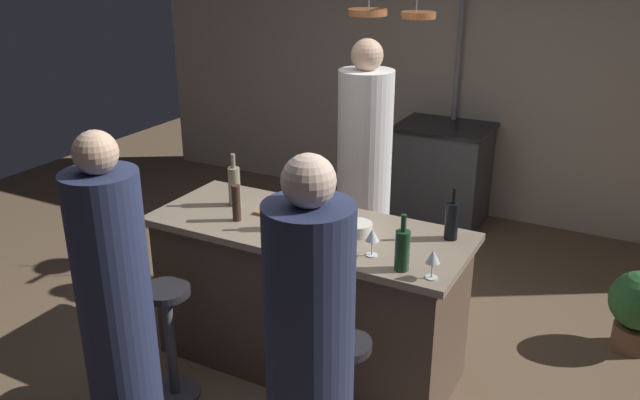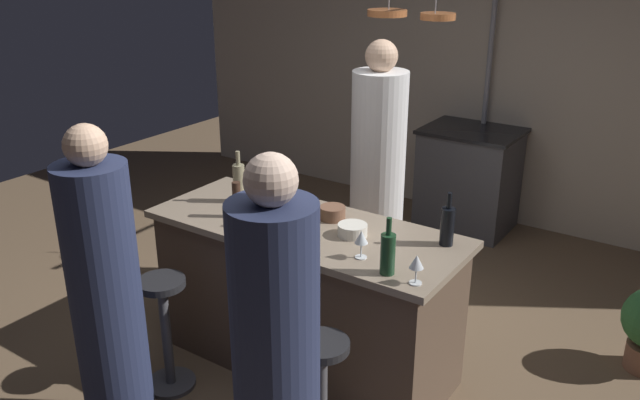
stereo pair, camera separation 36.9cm
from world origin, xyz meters
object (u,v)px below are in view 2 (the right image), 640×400
Objects in this scene: pepper_mill at (237,200)px; wine_bottle_dark at (447,225)px; bar_stool_right at (321,397)px; guest_right at (276,366)px; mixing_bowl_wooden at (332,213)px; cutting_board at (288,210)px; wine_glass_near_right_guest at (417,263)px; chef at (377,179)px; wine_bottle_red at (292,207)px; stove_range at (468,179)px; wine_bottle_green at (388,253)px; mixing_bowl_ceramic at (352,230)px; wine_bottle_white at (239,182)px; wine_glass_near_left_guest at (361,238)px; bar_stool_left at (166,328)px; guest_left at (106,299)px.

pepper_mill is 0.73× the size of wine_bottle_dark.
pepper_mill is at bearing -163.98° from wine_bottle_dark.
wine_bottle_dark is (0.22, 0.83, 0.63)m from bar_stool_right.
mixing_bowl_wooden is (-0.48, 1.14, 0.16)m from guest_right.
cutting_board is 2.19× the size of wine_glass_near_right_guest.
wine_bottle_red is at bearing -85.02° from chef.
wine_bottle_dark is (0.94, 0.11, 0.10)m from cutting_board.
stove_range is at bearing 99.81° from bar_stool_right.
wine_bottle_dark reaches higher than cutting_board.
mixing_bowl_wooden is at bearing -88.00° from stove_range.
stove_range is 3.12× the size of wine_bottle_green.
guest_right is 11.39× the size of mixing_bowl_wooden.
mixing_bowl_ceramic is at bearing -158.99° from wine_bottle_dark.
pepper_mill is 0.24m from wine_bottle_white.
chef is 1.22m from pepper_mill.
guest_right reaches higher than wine_glass_near_left_guest.
cutting_board is at bearing 124.68° from guest_right.
wine_glass_near_left_guest is (0.85, -0.05, 0.00)m from pepper_mill.
wine_bottle_dark reaches higher than mixing_bowl_wooden.
stove_range is at bearing 96.87° from mixing_bowl_ceramic.
stove_range is 2.88m from wine_glass_near_right_guest.
bar_stool_right is 0.54m from guest_right.
mixing_bowl_wooden is at bearing 52.94° from bar_stool_left.
pepper_mill reaches higher than wine_glass_near_right_guest.
bar_stool_left is 1.63m from wine_bottle_dark.
wine_glass_near_left_guest is (-0.19, 0.07, -0.00)m from wine_bottle_green.
wine_bottle_white reaches higher than cutting_board.
guest_right is 7.96× the size of pepper_mill.
bar_stool_right is 0.74m from wine_bottle_green.
mixing_bowl_wooden is at bearing 139.33° from wine_glass_near_left_guest.
mixing_bowl_ceramic is (-0.36, 0.27, -0.08)m from wine_bottle_green.
wine_bottle_white is (-0.34, -0.03, 0.11)m from cutting_board.
mixing_bowl_wooden is (0.08, -2.29, 0.49)m from stove_range.
wine_glass_near_right_guest is (0.28, 0.36, 0.63)m from bar_stool_right.
wine_bottle_dark is 0.48m from wine_glass_near_left_guest.
pepper_mill is at bearing -52.58° from wine_bottle_white.
guest_right is 10.50× the size of mixing_bowl_ceramic.
bar_stool_left is at bearing -102.56° from chef.
wine_bottle_red is at bearing 122.84° from guest_right.
bar_stool_left is 0.97m from wine_bottle_red.
wine_bottle_red is 2.10× the size of mixing_bowl_wooden.
guest_left is 2.39× the size of bar_stool_right.
mixing_bowl_wooden is at bearing 64.26° from guest_left.
guest_right is at bearing -55.32° from cutting_board.
wine_bottle_white reaches higher than wine_glass_near_left_guest.
bar_stool_right is at bearing -81.65° from wine_glass_near_left_guest.
wine_bottle_white reaches higher than mixing_bowl_wooden.
wine_bottle_green is at bearing 82.67° from guest_right.
mixing_bowl_ceramic is (0.82, -0.04, -0.09)m from wine_bottle_white.
cutting_board is at bearing 157.49° from wine_glass_near_left_guest.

